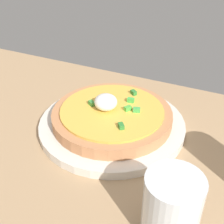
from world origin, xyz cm
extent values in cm
cube|color=tan|center=(0.00, 0.00, 1.34)|extent=(106.63, 68.23, 2.67)
cylinder|color=silver|center=(1.52, -11.90, 3.45)|extent=(27.22, 27.22, 1.55)
cylinder|color=tan|center=(1.52, -11.90, 5.32)|extent=(22.19, 22.19, 2.20)
cylinder|color=gold|center=(1.52, -11.90, 6.63)|extent=(19.07, 19.07, 0.43)
ellipsoid|color=white|center=(2.59, -11.54, 8.29)|extent=(4.18, 4.18, 2.88)
cube|color=green|center=(5.56, -11.57, 7.25)|extent=(1.51, 1.33, 0.80)
cube|color=green|center=(-2.84, -13.05, 7.25)|extent=(1.48, 1.19, 0.80)
cube|color=green|center=(-0.60, -15.70, 7.25)|extent=(1.38, 0.98, 0.80)
cube|color=#318233|center=(-2.34, -7.33, 7.25)|extent=(1.43, 1.50, 0.80)
cube|color=#51B341|center=(-1.21, -12.78, 7.25)|extent=(1.35, 1.51, 0.80)
cube|color=#2F7F34|center=(-0.30, -18.66, 7.25)|extent=(1.50, 1.40, 0.80)
cylinder|color=silver|center=(-14.48, 5.31, 7.29)|extent=(6.99, 6.99, 9.24)
cylinder|color=#B95921|center=(-14.48, 5.31, 6.25)|extent=(6.15, 6.15, 6.35)
camera|label=1|loc=(-18.05, 29.25, 36.08)|focal=47.54mm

